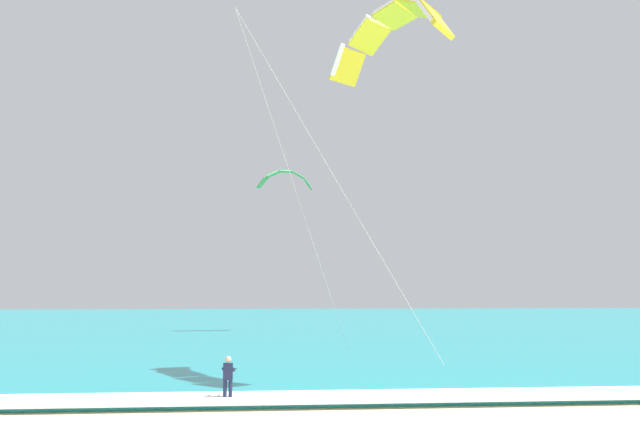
% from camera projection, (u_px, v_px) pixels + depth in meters
% --- Properties ---
extents(sea, '(200.00, 120.00, 0.20)m').
position_uv_depth(sea, '(288.00, 322.00, 80.50)').
color(sea, teal).
rests_on(sea, ground).
extents(surf_foam, '(200.00, 2.84, 0.04)m').
position_uv_depth(surf_foam, '(334.00, 397.00, 22.19)').
color(surf_foam, white).
rests_on(surf_foam, sea).
extents(surfboard, '(0.50, 1.42, 0.09)m').
position_uv_depth(surfboard, '(227.00, 403.00, 22.00)').
color(surfboard, '#E04C38').
rests_on(surfboard, ground).
extents(kitesurfer, '(0.55, 0.53, 1.69)m').
position_uv_depth(kitesurfer, '(228.00, 377.00, 22.13)').
color(kitesurfer, '#191E38').
rests_on(kitesurfer, ground).
extents(kite_primary, '(9.11, 7.31, 16.07)m').
position_uv_depth(kite_primary, '(390.00, 30.00, 28.25)').
color(kite_primary, yellow).
extents(kite_distant, '(5.67, 1.81, 2.05)m').
position_uv_depth(kite_distant, '(286.00, 178.00, 60.58)').
color(kite_distant, green).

